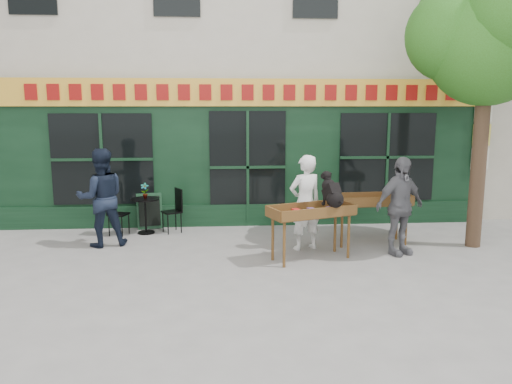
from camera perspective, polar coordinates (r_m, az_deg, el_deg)
ground at (r=9.24m, az=-0.11°, el=-7.23°), size 80.00×80.00×0.00m
building at (r=14.97m, az=-1.84°, el=18.52°), size 14.00×7.26×10.00m
street_tree at (r=10.52m, az=25.13°, el=16.56°), size 3.05×2.90×5.60m
book_cart_center at (r=8.86m, az=6.35°, el=-2.54°), size 1.62×1.10×0.99m
dog at (r=8.80m, az=8.70°, el=0.42°), size 0.52×0.68×0.60m
woman at (r=9.47m, az=5.64°, el=-1.21°), size 0.77×0.63×1.81m
book_cart_right at (r=10.08m, az=13.01°, el=-1.22°), size 1.53×0.71×0.99m
man_right at (r=9.47m, az=16.10°, el=-1.56°), size 1.15×0.83×1.81m
bistro_table at (r=10.92m, az=-12.53°, el=-1.86°), size 0.60×0.60×0.76m
bistro_chair_left at (r=10.95m, az=-15.88°, el=-1.89°), size 0.46×0.45×0.95m
bistro_chair_right at (r=10.93m, az=-9.20°, el=-1.66°), size 0.49×0.49×0.95m
potted_plant at (r=10.85m, az=-12.61°, el=0.15°), size 0.18×0.13×0.33m
man_left at (r=10.10m, az=-17.27°, el=-0.63°), size 1.10×0.97×1.91m
chalkboard at (r=11.35m, az=-12.06°, el=-2.14°), size 0.59×0.30×0.79m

